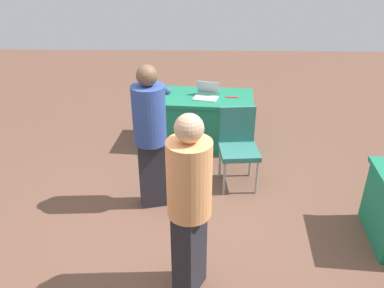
% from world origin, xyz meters
% --- Properties ---
extents(ground_plane, '(14.40, 14.40, 0.00)m').
position_xyz_m(ground_plane, '(0.00, 0.00, 0.00)').
color(ground_plane, brown).
extents(table_foreground, '(1.46, 0.88, 0.72)m').
position_xyz_m(table_foreground, '(-0.17, -1.92, 0.36)').
color(table_foreground, '#1E7A56').
rests_on(table_foreground, ground).
extents(chair_tucked_left, '(0.48, 0.48, 0.94)m').
position_xyz_m(chair_tucked_left, '(-0.60, -0.90, 0.54)').
color(chair_tucked_left, '#9E9993').
rests_on(chair_tucked_left, ground).
extents(person_presenter, '(0.41, 0.41, 1.60)m').
position_xyz_m(person_presenter, '(0.37, -0.43, 0.89)').
color(person_presenter, '#26262D').
rests_on(person_presenter, ground).
extents(person_attendee_standing, '(0.46, 0.46, 1.61)m').
position_xyz_m(person_attendee_standing, '(-0.07, 0.75, 0.90)').
color(person_attendee_standing, '#26262D').
rests_on(person_attendee_standing, ground).
extents(laptop_silver, '(0.38, 0.36, 0.21)m').
position_xyz_m(laptop_silver, '(-0.23, -1.87, 0.76)').
color(laptop_silver, silver).
rests_on(laptop_silver, table_foreground).
extents(yarn_ball, '(0.09, 0.09, 0.09)m').
position_xyz_m(yarn_ball, '(0.31, -2.00, 0.77)').
color(yarn_ball, '#3F5999').
rests_on(yarn_ball, table_foreground).
extents(scissors_red, '(0.18, 0.06, 0.01)m').
position_xyz_m(scissors_red, '(-0.58, -1.88, 0.73)').
color(scissors_red, red).
rests_on(scissors_red, table_foreground).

